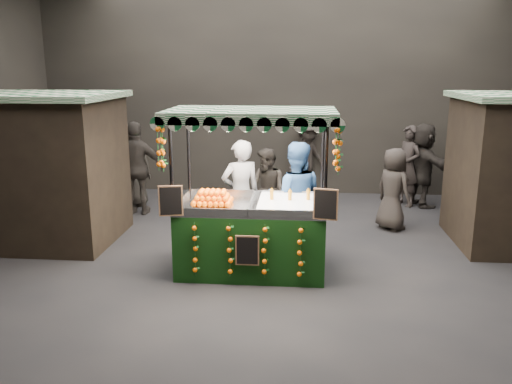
{
  "coord_description": "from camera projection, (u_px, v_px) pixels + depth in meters",
  "views": [
    {
      "loc": [
        0.29,
        -7.61,
        3.06
      ],
      "look_at": [
        -0.42,
        0.36,
        1.11
      ],
      "focal_mm": 36.73,
      "sensor_mm": 36.0,
      "label": 1
    }
  ],
  "objects": [
    {
      "name": "shopper_1",
      "position": [
        267.0,
        190.0,
        9.74
      ],
      "size": [
        0.96,
        0.95,
        1.57
      ],
      "rotation": [
        0.0,
        0.0,
        -0.72
      ],
      "color": "#2B2623",
      "rests_on": "ground"
    },
    {
      "name": "shopper_3",
      "position": [
        307.0,
        158.0,
        12.31
      ],
      "size": [
        1.35,
        1.34,
        1.87
      ],
      "rotation": [
        0.0,
        0.0,
        0.78
      ],
      "color": "#2C2723",
      "rests_on": "ground"
    },
    {
      "name": "shopper_6",
      "position": [
        408.0,
        166.0,
        11.53
      ],
      "size": [
        0.72,
        0.78,
        1.78
      ],
      "rotation": [
        0.0,
        0.0,
        -0.98
      ],
      "color": "black",
      "rests_on": "ground"
    },
    {
      "name": "shopper_4",
      "position": [
        131.0,
        166.0,
        11.44
      ],
      "size": [
        1.04,
        0.88,
        1.81
      ],
      "rotation": [
        0.0,
        0.0,
        3.55
      ],
      "color": "black",
      "rests_on": "ground"
    },
    {
      "name": "juice_stall",
      "position": [
        252.0,
        223.0,
        7.81
      ],
      "size": [
        2.52,
        1.48,
        2.44
      ],
      "color": "black",
      "rests_on": "ground"
    },
    {
      "name": "shopper_5",
      "position": [
        423.0,
        165.0,
        11.48
      ],
      "size": [
        1.22,
        1.78,
        1.84
      ],
      "rotation": [
        0.0,
        0.0,
        2.01
      ],
      "color": "black",
      "rests_on": "ground"
    },
    {
      "name": "shopper_0",
      "position": [
        86.0,
        180.0,
        10.61
      ],
      "size": [
        0.69,
        0.63,
        1.58
      ],
      "rotation": [
        0.0,
        0.0,
        0.58
      ],
      "color": "#2A2722",
      "rests_on": "ground"
    },
    {
      "name": "vendor_blue",
      "position": [
        295.0,
        199.0,
        8.53
      ],
      "size": [
        0.91,
        0.71,
        1.87
      ],
      "rotation": [
        0.0,
        0.0,
        3.14
      ],
      "color": "#294E84",
      "rests_on": "ground"
    },
    {
      "name": "shopper_7",
      "position": [
        393.0,
        189.0,
        9.85
      ],
      "size": [
        0.86,
        0.91,
        1.56
      ],
      "rotation": [
        0.0,
        0.0,
        2.24
      ],
      "color": "#2C2724",
      "rests_on": "ground"
    },
    {
      "name": "shopper_2",
      "position": [
        137.0,
        169.0,
        10.82
      ],
      "size": [
        1.15,
        0.5,
        1.94
      ],
      "rotation": [
        0.0,
        0.0,
        3.17
      ],
      "color": "#2C2824",
      "rests_on": "ground"
    },
    {
      "name": "market_hall",
      "position": [
        284.0,
        41.0,
        7.32
      ],
      "size": [
        12.1,
        10.1,
        5.05
      ],
      "color": "black",
      "rests_on": "ground"
    },
    {
      "name": "ground",
      "position": [
        281.0,
        267.0,
        8.12
      ],
      "size": [
        12.0,
        12.0,
        0.0
      ],
      "primitive_type": "plane",
      "color": "black",
      "rests_on": "ground"
    },
    {
      "name": "neighbour_stall_left",
      "position": [
        33.0,
        168.0,
        9.16
      ],
      "size": [
        3.0,
        2.2,
        2.6
      ],
      "color": "black",
      "rests_on": "ground"
    },
    {
      "name": "vendor_grey",
      "position": [
        241.0,
        194.0,
        8.88
      ],
      "size": [
        0.8,
        0.68,
        1.85
      ],
      "rotation": [
        0.0,
        0.0,
        3.57
      ],
      "color": "gray",
      "rests_on": "ground"
    }
  ]
}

